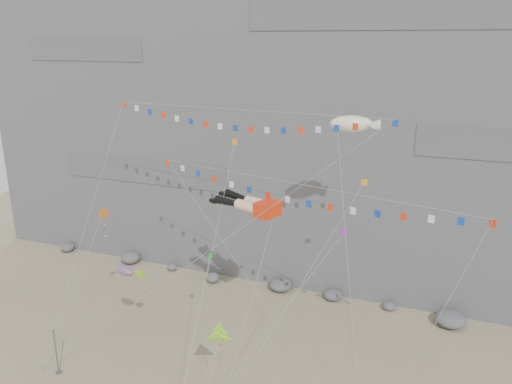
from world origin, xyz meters
TOP-DOWN VIEW (x-y plane):
  - ground at (0.00, 0.00)m, footprint 120.00×120.00m
  - cliff at (0.00, 32.00)m, footprint 80.00×28.00m
  - talus_boulders at (0.00, 17.00)m, footprint 60.00×3.00m
  - anchor_pole_left at (-13.00, -3.74)m, footprint 0.12×0.12m
  - legs_kite at (0.76, 5.90)m, footprint 7.03×16.40m
  - flag_banner_upper at (-1.07, 8.77)m, footprint 26.74×13.71m
  - flag_banner_lower at (5.09, 5.36)m, footprint 27.91×11.93m
  - harlequin_kite at (-11.16, 1.65)m, footprint 4.14×6.88m
  - fish_windsock at (-8.71, 0.71)m, footprint 6.53×5.55m
  - delta_kite at (1.73, -2.80)m, footprint 2.09×6.04m
  - blimp_windsock at (8.24, 9.82)m, footprint 6.36×12.97m
  - small_kite_a at (-2.18, 9.32)m, footprint 2.05×15.33m
  - small_kite_b at (8.59, 5.88)m, footprint 8.70×11.02m
  - small_kite_c at (-1.57, 2.60)m, footprint 1.88×9.95m
  - small_kite_d at (9.61, 8.36)m, footprint 8.44×16.73m

SIDE VIEW (x-z plane):
  - ground at x=0.00m, z-range 0.00..0.00m
  - talus_boulders at x=0.00m, z-range 0.00..1.20m
  - anchor_pole_left at x=-13.00m, z-range 0.00..4.20m
  - delta_kite at x=1.73m, z-range 2.25..10.78m
  - fish_windsock at x=-8.71m, z-range 2.97..13.57m
  - small_kite_c at x=-1.57m, z-range 2.93..16.63m
  - small_kite_b at x=8.59m, z-range 2.96..20.95m
  - harlequin_kite at x=-11.16m, z-range 5.57..20.07m
  - legs_kite at x=0.76m, z-range 4.11..23.44m
  - small_kite_d at x=9.61m, z-range 3.61..27.51m
  - flag_banner_lower at x=5.09m, z-range 6.30..26.02m
  - small_kite_a at x=-2.18m, z-range 6.15..29.57m
  - blimp_windsock at x=8.24m, z-range 8.50..32.39m
  - flag_banner_upper at x=-1.07m, z-range 7.16..35.44m
  - cliff at x=0.00m, z-range 0.00..50.00m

